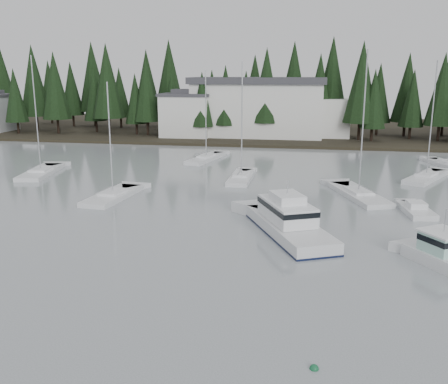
# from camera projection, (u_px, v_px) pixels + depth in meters

# --- Properties ---
(far_shore_land) EXTENTS (240.00, 54.00, 1.00)m
(far_shore_land) POSITION_uv_depth(u_px,v_px,m) (288.00, 130.00, 108.59)
(far_shore_land) COLOR black
(far_shore_land) RESTS_ON ground
(conifer_treeline) EXTENTS (200.00, 22.00, 20.00)m
(conifer_treeline) POSITION_uv_depth(u_px,v_px,m) (285.00, 136.00, 98.07)
(conifer_treeline) COLOR black
(conifer_treeline) RESTS_ON ground
(house_west) EXTENTS (9.54, 7.42, 8.75)m
(house_west) POSITION_uv_depth(u_px,v_px,m) (187.00, 114.00, 93.39)
(house_west) COLOR silver
(house_west) RESTS_ON ground
(harbor_inn) EXTENTS (29.50, 11.50, 10.90)m
(harbor_inn) POSITION_uv_depth(u_px,v_px,m) (269.00, 108.00, 93.72)
(harbor_inn) COLOR silver
(harbor_inn) RESTS_ON ground
(cabin_cruiser_center) EXTENTS (7.97, 11.72, 4.85)m
(cabin_cruiser_center) POSITION_uv_depth(u_px,v_px,m) (288.00, 224.00, 39.10)
(cabin_cruiser_center) COLOR silver
(cabin_cruiser_center) RESTS_ON ground
(sailboat_1) EXTENTS (6.08, 10.48, 15.04)m
(sailboat_1) POSITION_uv_depth(u_px,v_px,m) (358.00, 196.00, 50.78)
(sailboat_1) COLOR silver
(sailboat_1) RESTS_ON ground
(sailboat_2) EXTENTS (4.59, 10.08, 14.84)m
(sailboat_2) POSITION_uv_depth(u_px,v_px,m) (41.00, 173.00, 61.99)
(sailboat_2) COLOR silver
(sailboat_2) RESTS_ON ground
(sailboat_3) EXTENTS (2.47, 8.51, 14.07)m
(sailboat_3) POSITION_uv_depth(u_px,v_px,m) (241.00, 179.00, 58.81)
(sailboat_3) COLOR silver
(sailboat_3) RESTS_ON ground
(sailboat_6) EXTENTS (4.89, 8.65, 12.42)m
(sailboat_6) POSITION_uv_depth(u_px,v_px,m) (448.00, 166.00, 67.04)
(sailboat_6) COLOR silver
(sailboat_6) RESTS_ON ground
(sailboat_7) EXTENTS (3.65, 8.88, 12.00)m
(sailboat_7) POSITION_uv_depth(u_px,v_px,m) (113.00, 197.00, 50.20)
(sailboat_7) COLOR silver
(sailboat_7) RESTS_ON ground
(sailboat_9) EXTENTS (6.84, 9.61, 14.22)m
(sailboat_9) POSITION_uv_depth(u_px,v_px,m) (426.00, 178.00, 59.11)
(sailboat_9) COLOR silver
(sailboat_9) RESTS_ON ground
(sailboat_10) EXTENTS (4.34, 10.30, 13.15)m
(sailboat_10) POSITION_uv_depth(u_px,v_px,m) (206.00, 159.00, 71.90)
(sailboat_10) COLOR silver
(sailboat_10) RESTS_ON ground
(runabout_1) EXTENTS (2.90, 5.71, 1.42)m
(runabout_1) POSITION_uv_depth(u_px,v_px,m) (416.00, 211.00, 44.94)
(runabout_1) COLOR silver
(runabout_1) RESTS_ON ground
(mooring_buoy_green) EXTENTS (0.41, 0.41, 0.41)m
(mooring_buoy_green) POSITION_uv_depth(u_px,v_px,m) (314.00, 369.00, 21.33)
(mooring_buoy_green) COLOR #145933
(mooring_buoy_green) RESTS_ON ground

